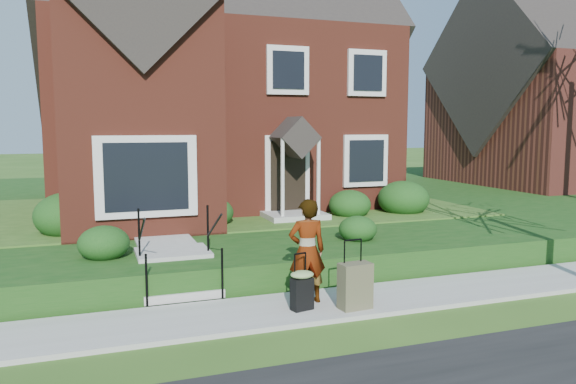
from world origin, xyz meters
name	(u,v)px	position (x,y,z in m)	size (l,w,h in m)	color
ground	(338,306)	(0.00, 0.00, 0.00)	(120.00, 120.00, 0.00)	#2D5119
sidewalk	(338,303)	(0.00, 0.00, 0.04)	(60.00, 1.60, 0.08)	#9E9B93
terrace	(313,200)	(4.00, 10.90, 0.30)	(44.00, 20.00, 0.60)	#133E10
walkway	(157,229)	(-2.50, 5.00, 0.63)	(1.20, 6.00, 0.06)	#9E9B93
main_house	(208,58)	(-0.21, 9.61, 5.26)	(10.40, 10.20, 9.40)	maroon
neighbour_house	(564,77)	(16.00, 11.00, 5.25)	(9.40, 8.00, 9.20)	brown
front_steps	(177,266)	(-2.50, 1.84, 0.47)	(1.40, 2.02, 1.50)	#9E9B93
foundation_shrubs	(251,207)	(-0.16, 4.95, 1.07)	(10.55, 4.18, 1.10)	#113810
woman	(307,251)	(-0.52, 0.15, 0.98)	(0.66, 0.43, 1.80)	#999999
suitcase_black	(302,288)	(-0.75, -0.21, 0.45)	(0.45, 0.40, 0.95)	black
suitcase_olive	(355,286)	(0.10, -0.44, 0.47)	(0.56, 0.35, 1.16)	brown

